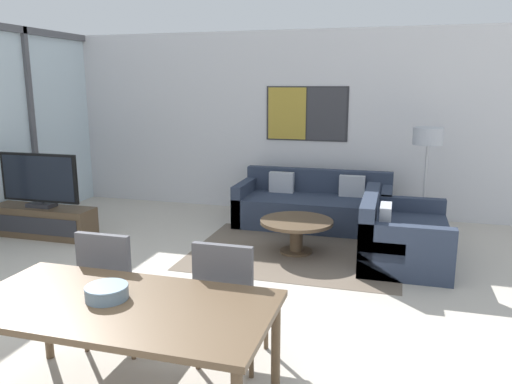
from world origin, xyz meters
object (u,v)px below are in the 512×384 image
at_px(fruit_bowl, 107,291).
at_px(floor_lamp, 428,143).
at_px(sofa_main, 314,207).
at_px(dining_chair_centre, 229,296).
at_px(television, 39,181).
at_px(tv_console, 43,222).
at_px(coffee_table, 296,228).
at_px(sofa_side, 398,238).
at_px(dining_table, 120,313).
at_px(dining_chair_left, 114,283).

relative_size(fruit_bowl, floor_lamp, 0.18).
relative_size(sofa_main, dining_chair_centre, 2.27).
bearing_deg(television, sofa_main, 24.76).
distance_m(tv_console, television, 0.56).
height_order(coffee_table, floor_lamp, floor_lamp).
bearing_deg(sofa_main, coffee_table, -90.00).
relative_size(sofa_main, fruit_bowl, 8.28).
height_order(coffee_table, dining_chair_centre, dining_chair_centre).
relative_size(coffee_table, floor_lamp, 0.60).
height_order(sofa_side, dining_chair_centre, dining_chair_centre).
relative_size(tv_console, sofa_main, 0.67).
bearing_deg(floor_lamp, fruit_bowl, -114.90).
bearing_deg(sofa_main, tv_console, -155.23).
bearing_deg(dining_chair_centre, fruit_bowl, -130.26).
distance_m(tv_console, coffee_table, 3.40).
xyz_separation_m(coffee_table, dining_table, (-0.43, -3.23, 0.35)).
xyz_separation_m(dining_chair_left, floor_lamp, (2.37, 3.69, 0.72)).
xyz_separation_m(tv_console, coffee_table, (3.39, 0.28, 0.10)).
bearing_deg(dining_chair_centre, sofa_main, 90.33).
bearing_deg(television, tv_console, -90.00).
distance_m(television, dining_chair_centre, 4.10).
distance_m(tv_console, fruit_bowl, 4.13).
bearing_deg(television, dining_chair_left, -42.46).
height_order(television, fruit_bowl, television).
relative_size(television, floor_lamp, 0.79).
bearing_deg(floor_lamp, dining_table, -113.69).
xyz_separation_m(sofa_main, dining_chair_left, (-0.89, -3.85, 0.27)).
xyz_separation_m(coffee_table, dining_chair_left, (-0.89, -2.56, 0.23)).
bearing_deg(floor_lamp, television, -163.91).
relative_size(tv_console, sofa_side, 0.98).
distance_m(tv_console, sofa_main, 3.73).
distance_m(sofa_main, dining_table, 4.56).
bearing_deg(television, sofa_side, 4.46).
relative_size(television, sofa_side, 0.78).
relative_size(dining_chair_centre, fruit_bowl, 3.65).
height_order(television, sofa_main, television).
bearing_deg(sofa_side, dining_chair_left, 142.10).
xyz_separation_m(dining_chair_left, dining_chair_centre, (0.91, 0.01, 0.00)).
bearing_deg(sofa_side, sofa_main, 44.16).
distance_m(dining_chair_centre, fruit_bowl, 0.89).
height_order(sofa_side, fruit_bowl, fruit_bowl).
height_order(fruit_bowl, floor_lamp, floor_lamp).
height_order(tv_console, television, television).
xyz_separation_m(sofa_side, dining_chair_centre, (-1.15, -2.63, 0.27)).
distance_m(sofa_side, dining_table, 3.70).
bearing_deg(dining_chair_centre, tv_console, 146.27).
bearing_deg(dining_chair_centre, dining_table, -123.77).
relative_size(tv_console, fruit_bowl, 5.51).
height_order(dining_chair_left, dining_chair_centre, same).
bearing_deg(coffee_table, dining_chair_centre, -89.50).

